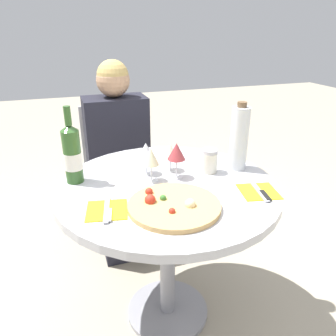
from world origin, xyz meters
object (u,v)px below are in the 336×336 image
(dining_table, at_px, (168,208))
(seated_diner, at_px, (121,168))
(pizza_large, at_px, (173,205))
(wine_bottle, at_px, (72,154))
(chair_behind_diner, at_px, (118,173))
(tall_carafe, at_px, (239,138))

(dining_table, relative_size, seated_diner, 0.80)
(dining_table, height_order, seated_diner, seated_diner)
(pizza_large, xyz_separation_m, wine_bottle, (-0.33, 0.36, 0.12))
(chair_behind_diner, xyz_separation_m, seated_diner, (-0.00, -0.15, 0.11))
(seated_diner, distance_m, pizza_large, 0.94)
(pizza_large, xyz_separation_m, tall_carafe, (0.42, 0.26, 0.14))
(chair_behind_diner, relative_size, wine_bottle, 2.66)
(seated_diner, bearing_deg, tall_carafe, 124.40)
(dining_table, height_order, tall_carafe, tall_carafe)
(dining_table, relative_size, tall_carafe, 3.00)
(pizza_large, relative_size, wine_bottle, 1.05)
(dining_table, bearing_deg, tall_carafe, 9.09)
(wine_bottle, distance_m, tall_carafe, 0.76)
(chair_behind_diner, distance_m, pizza_large, 1.11)
(seated_diner, bearing_deg, wine_bottle, 61.93)
(seated_diner, xyz_separation_m, wine_bottle, (-0.30, -0.56, 0.33))
(chair_behind_diner, distance_m, wine_bottle, 0.89)
(seated_diner, relative_size, pizza_large, 3.41)
(dining_table, bearing_deg, chair_behind_diner, 95.16)
(dining_table, relative_size, wine_bottle, 2.88)
(seated_diner, height_order, wine_bottle, seated_diner)
(dining_table, distance_m, chair_behind_diner, 0.89)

